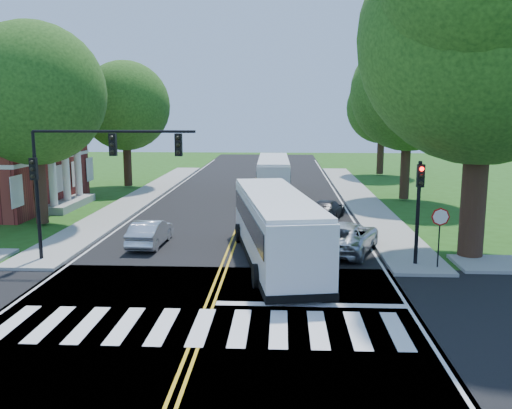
# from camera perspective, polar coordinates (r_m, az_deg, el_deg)

# --- Properties ---
(ground) EXTENTS (140.00, 140.00, 0.00)m
(ground) POSITION_cam_1_polar(r_m,az_deg,el_deg) (17.74, -5.54, -12.10)
(ground) COLOR #224A12
(ground) RESTS_ON ground
(road) EXTENTS (14.00, 96.00, 0.01)m
(road) POSITION_cam_1_polar(r_m,az_deg,el_deg) (34.99, -1.27, -1.03)
(road) COLOR black
(road) RESTS_ON ground
(cross_road) EXTENTS (60.00, 12.00, 0.01)m
(cross_road) POSITION_cam_1_polar(r_m,az_deg,el_deg) (17.74, -5.54, -12.09)
(cross_road) COLOR black
(cross_road) RESTS_ON ground
(center_line) EXTENTS (0.36, 70.00, 0.01)m
(center_line) POSITION_cam_1_polar(r_m,az_deg,el_deg) (38.91, -0.85, 0.10)
(center_line) COLOR gold
(center_line) RESTS_ON road
(edge_line_w) EXTENTS (0.12, 70.00, 0.01)m
(edge_line_w) POSITION_cam_1_polar(r_m,az_deg,el_deg) (39.93, -10.63, 0.18)
(edge_line_w) COLOR silver
(edge_line_w) RESTS_ON road
(edge_line_e) EXTENTS (0.12, 70.00, 0.01)m
(edge_line_e) POSITION_cam_1_polar(r_m,az_deg,el_deg) (39.07, 9.15, 0.01)
(edge_line_e) COLOR silver
(edge_line_e) RESTS_ON road
(crosswalk) EXTENTS (12.60, 3.00, 0.01)m
(crosswalk) POSITION_cam_1_polar(r_m,az_deg,el_deg) (17.28, -5.79, -12.67)
(crosswalk) COLOR silver
(crosswalk) RESTS_ON road
(stop_bar) EXTENTS (6.60, 0.40, 0.01)m
(stop_bar) POSITION_cam_1_polar(r_m,az_deg,el_deg) (19.08, 5.82, -10.45)
(stop_bar) COLOR silver
(stop_bar) RESTS_ON road
(sidewalk_nw) EXTENTS (2.60, 40.00, 0.15)m
(sidewalk_nw) POSITION_cam_1_polar(r_m,az_deg,el_deg) (43.15, -11.65, 0.94)
(sidewalk_nw) COLOR gray
(sidewalk_nw) RESTS_ON ground
(sidewalk_ne) EXTENTS (2.60, 40.00, 0.15)m
(sidewalk_ne) POSITION_cam_1_polar(r_m,az_deg,el_deg) (42.19, 10.74, 0.77)
(sidewalk_ne) COLOR gray
(sidewalk_ne) RESTS_ON ground
(tree_ne_big) EXTENTS (10.80, 10.80, 14.91)m
(tree_ne_big) POSITION_cam_1_polar(r_m,az_deg,el_deg) (25.89, 22.94, 15.77)
(tree_ne_big) COLOR black
(tree_ne_big) RESTS_ON ground
(tree_west_near) EXTENTS (8.00, 8.00, 11.40)m
(tree_west_near) POSITION_cam_1_polar(r_m,az_deg,el_deg) (33.36, -22.35, 10.70)
(tree_west_near) COLOR black
(tree_west_near) RESTS_ON ground
(tree_west_far) EXTENTS (7.60, 7.60, 10.67)m
(tree_west_far) POSITION_cam_1_polar(r_m,az_deg,el_deg) (48.19, -13.61, 10.05)
(tree_west_far) COLOR black
(tree_west_far) RESTS_ON ground
(tree_east_mid) EXTENTS (8.40, 8.40, 11.93)m
(tree_east_mid) POSITION_cam_1_polar(r_m,az_deg,el_deg) (41.28, 15.78, 11.23)
(tree_east_mid) COLOR black
(tree_east_mid) RESTS_ON ground
(tree_east_far) EXTENTS (7.20, 7.20, 10.34)m
(tree_east_far) POSITION_cam_1_polar(r_m,az_deg,el_deg) (57.15, 13.15, 9.87)
(tree_east_far) COLOR black
(tree_east_far) RESTS_ON ground
(signal_nw) EXTENTS (7.15, 0.46, 5.66)m
(signal_nw) POSITION_cam_1_polar(r_m,az_deg,el_deg) (24.28, -17.30, 4.12)
(signal_nw) COLOR black
(signal_nw) RESTS_ON ground
(signal_ne) EXTENTS (0.30, 0.46, 4.40)m
(signal_ne) POSITION_cam_1_polar(r_m,az_deg,el_deg) (23.70, 16.77, 0.57)
(signal_ne) COLOR black
(signal_ne) RESTS_ON ground
(stop_sign) EXTENTS (0.76, 0.08, 2.53)m
(stop_sign) POSITION_cam_1_polar(r_m,az_deg,el_deg) (23.63, 18.80, -1.87)
(stop_sign) COLOR black
(stop_sign) RESTS_ON ground
(bus_lead) EXTENTS (4.51, 11.93, 3.02)m
(bus_lead) POSITION_cam_1_polar(r_m,az_deg,el_deg) (23.80, 2.07, -2.31)
(bus_lead) COLOR silver
(bus_lead) RESTS_ON road
(bus_follow) EXTENTS (2.86, 11.17, 2.87)m
(bus_follow) POSITION_cam_1_polar(r_m,az_deg,el_deg) (43.44, 1.84, 3.14)
(bus_follow) COLOR silver
(bus_follow) RESTS_ON road
(hatchback) EXTENTS (1.52, 3.99, 1.30)m
(hatchback) POSITION_cam_1_polar(r_m,az_deg,el_deg) (27.29, -11.09, -2.93)
(hatchback) COLOR silver
(hatchback) RESTS_ON road
(suv) EXTENTS (4.03, 5.70, 1.44)m
(suv) POSITION_cam_1_polar(r_m,az_deg,el_deg) (25.98, 9.43, -3.37)
(suv) COLOR silver
(suv) RESTS_ON road
(dark_sedan) EXTENTS (2.75, 4.35, 1.17)m
(dark_sedan) POSITION_cam_1_polar(r_m,az_deg,el_deg) (33.75, 7.48, -0.49)
(dark_sedan) COLOR black
(dark_sedan) RESTS_ON road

